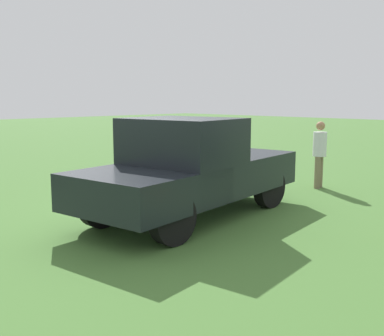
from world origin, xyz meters
name	(u,v)px	position (x,y,z in m)	size (l,w,h in m)	color
ground_plane	(165,214)	(0.00, 0.00, 0.00)	(80.00, 80.00, 0.00)	#477533
pickup_truck	(188,167)	(-0.14, 0.48, 0.94)	(4.90, 2.47, 1.81)	black
person_bystander	(320,151)	(-4.34, 0.73, 0.90)	(0.38, 0.38, 1.60)	#7A6B51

